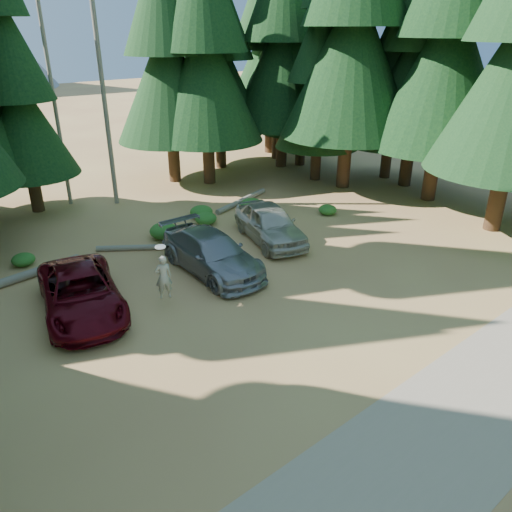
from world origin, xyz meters
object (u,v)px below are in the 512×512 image
object	(u,v)px
red_pickup	(81,293)
silver_minivan_right	(270,223)
silver_minivan_center	(212,253)
log_mid	(131,248)
log_right	(242,201)
log_left	(22,277)
frisbee_player	(163,277)

from	to	relation	value
red_pickup	silver_minivan_right	distance (m)	9.01
silver_minivan_center	log_mid	xyz separation A→B (m)	(-1.57, 3.91, -0.65)
log_right	log_left	bearing A→B (deg)	170.93
frisbee_player	log_mid	world-z (taller)	frisbee_player
silver_minivan_center	red_pickup	bearing A→B (deg)	179.76
log_left	log_mid	world-z (taller)	log_left
silver_minivan_center	log_right	size ratio (longest dim) A/B	1.19
silver_minivan_center	log_mid	world-z (taller)	silver_minivan_center
frisbee_player	log_mid	bearing A→B (deg)	-84.24
log_mid	frisbee_player	bearing A→B (deg)	-67.89
red_pickup	frisbee_player	distance (m)	2.77
silver_minivan_center	frisbee_player	bearing A→B (deg)	-156.70
red_pickup	log_mid	xyz separation A→B (m)	(3.62, 3.69, -0.62)
red_pickup	silver_minivan_right	xyz separation A→B (m)	(8.98, 0.66, 0.09)
silver_minivan_center	silver_minivan_right	size ratio (longest dim) A/B	1.10
frisbee_player	log_mid	xyz separation A→B (m)	(1.19, 4.97, -0.94)
frisbee_player	red_pickup	bearing A→B (deg)	-8.62
silver_minivan_center	log_left	world-z (taller)	silver_minivan_center
red_pickup	log_mid	world-z (taller)	red_pickup
silver_minivan_right	log_right	xyz separation A→B (m)	(2.28, 4.93, -0.68)
frisbee_player	log_right	world-z (taller)	frisbee_player
silver_minivan_right	log_right	world-z (taller)	silver_minivan_right
red_pickup	log_right	size ratio (longest dim) A/B	1.19
log_mid	log_right	xyz separation A→B (m)	(7.64, 1.90, 0.02)
red_pickup	log_mid	distance (m)	5.21
silver_minivan_center	frisbee_player	distance (m)	2.97
red_pickup	log_right	world-z (taller)	red_pickup
silver_minivan_center	silver_minivan_right	world-z (taller)	silver_minivan_right
log_left	log_mid	distance (m)	4.51
log_left	log_right	world-z (taller)	log_left
silver_minivan_center	log_mid	distance (m)	4.26
frisbee_player	log_right	size ratio (longest dim) A/B	0.43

